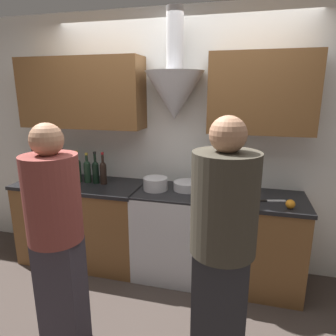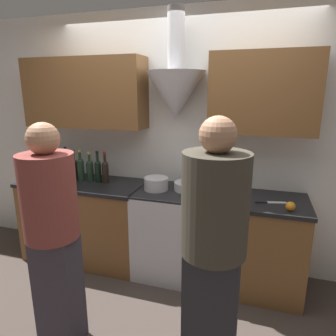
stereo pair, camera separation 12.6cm
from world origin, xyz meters
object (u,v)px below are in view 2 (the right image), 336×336
at_px(wine_bottle_0, 40,165).
at_px(wine_bottle_9, 105,171).
at_px(stove_range, 171,231).
at_px(wine_bottle_3, 59,168).
at_px(person_foreground_left, 52,230).
at_px(wine_bottle_4, 67,166).
at_px(mixing_bowl, 187,186).
at_px(wine_bottle_2, 51,166).
at_px(wine_bottle_7, 90,169).
at_px(stock_pot, 156,184).
at_px(wine_bottle_6, 81,168).
at_px(wine_bottle_8, 98,170).
at_px(person_foreground_right, 213,253).
at_px(wine_bottle_1, 44,165).
at_px(wine_bottle_5, 74,168).
at_px(orange_fruit, 290,206).

bearing_deg(wine_bottle_0, wine_bottle_9, -0.81).
relative_size(stove_range, wine_bottle_3, 2.79).
bearing_deg(stove_range, person_foreground_left, -115.94).
bearing_deg(wine_bottle_4, wine_bottle_0, 179.08).
height_order(stove_range, mixing_bowl, mixing_bowl).
bearing_deg(wine_bottle_4, wine_bottle_2, -174.46).
distance_m(wine_bottle_7, stock_pot, 0.77).
bearing_deg(stove_range, wine_bottle_6, 178.62).
height_order(wine_bottle_8, person_foreground_right, person_foreground_right).
bearing_deg(wine_bottle_7, person_foreground_left, -71.10).
bearing_deg(wine_bottle_3, wine_bottle_4, 9.18).
height_order(stove_range, wine_bottle_2, wine_bottle_2).
height_order(wine_bottle_9, person_foreground_right, person_foreground_right).
height_order(wine_bottle_1, wine_bottle_5, wine_bottle_1).
xyz_separation_m(wine_bottle_7, wine_bottle_9, (0.19, -0.01, 0.00)).
height_order(wine_bottle_7, mixing_bowl, wine_bottle_7).
bearing_deg(wine_bottle_1, wine_bottle_6, 1.14).
relative_size(wine_bottle_6, person_foreground_left, 0.21).
distance_m(stove_range, wine_bottle_3, 1.41).
bearing_deg(orange_fruit, wine_bottle_9, 172.68).
bearing_deg(person_foreground_right, wine_bottle_1, 151.04).
height_order(wine_bottle_4, mixing_bowl, wine_bottle_4).
relative_size(wine_bottle_5, orange_fruit, 4.25).
height_order(wine_bottle_1, mixing_bowl, wine_bottle_1).
height_order(wine_bottle_3, wine_bottle_6, wine_bottle_6).
bearing_deg(wine_bottle_6, wine_bottle_7, 6.97).
relative_size(wine_bottle_9, stock_pot, 1.42).
distance_m(wine_bottle_3, wine_bottle_8, 0.48).
bearing_deg(person_foreground_right, mixing_bowl, 110.38).
relative_size(wine_bottle_3, stock_pot, 1.35).
bearing_deg(person_foreground_right, wine_bottle_8, 140.37).
height_order(stock_pot, orange_fruit, stock_pot).
distance_m(wine_bottle_8, person_foreground_left, 1.16).
bearing_deg(wine_bottle_0, wine_bottle_1, -16.58).
bearing_deg(stove_range, stock_pot, -172.69).
xyz_separation_m(wine_bottle_0, wine_bottle_7, (0.65, -0.00, -0.00)).
height_order(wine_bottle_6, orange_fruit, wine_bottle_6).
xyz_separation_m(wine_bottle_5, person_foreground_left, (0.57, -1.12, -0.12)).
bearing_deg(wine_bottle_5, orange_fruit, -6.14).
bearing_deg(wine_bottle_5, wine_bottle_0, 178.92).
distance_m(wine_bottle_0, wine_bottle_8, 0.74).
xyz_separation_m(wine_bottle_1, person_foreground_right, (2.06, -1.14, -0.09)).
xyz_separation_m(wine_bottle_4, person_foreground_right, (1.78, -1.16, -0.09)).
distance_m(wine_bottle_2, wine_bottle_6, 0.37).
bearing_deg(stove_range, wine_bottle_7, 177.65).
relative_size(wine_bottle_3, wine_bottle_7, 1.00).
xyz_separation_m(wine_bottle_8, orange_fruit, (1.88, -0.24, -0.09)).
bearing_deg(person_foreground_left, wine_bottle_1, 130.71).
height_order(wine_bottle_9, orange_fruit, wine_bottle_9).
distance_m(stove_range, wine_bottle_8, 1.00).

